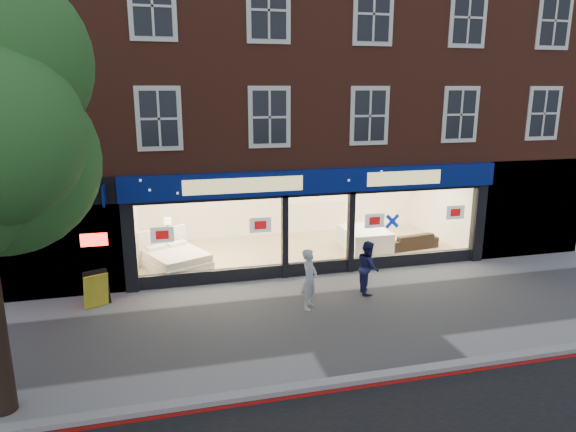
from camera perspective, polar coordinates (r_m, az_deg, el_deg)
name	(u,v)px	position (r m, az deg, el deg)	size (l,w,h in m)	color
ground	(354,315)	(13.36, 7.31, -10.82)	(120.00, 120.00, 0.00)	gray
kerb_line	(411,380)	(10.88, 13.54, -17.28)	(60.00, 0.10, 0.01)	#8C0A07
kerb_stone	(407,372)	(11.00, 13.05, -16.54)	(60.00, 0.25, 0.12)	gray
showroom_floor	(299,251)	(17.99, 1.21, -3.92)	(11.00, 4.50, 0.10)	tan
building	(287,56)	(18.77, -0.16, 17.32)	(19.00, 8.26, 10.30)	brown
display_bed	(175,259)	(16.46, -12.43, -4.64)	(2.30, 2.48, 1.12)	#EFE5D0
bedside_table	(169,241)	(18.49, -13.12, -2.73)	(0.45, 0.45, 0.55)	brown
mattress_stack	(365,239)	(18.20, 8.52, -2.52)	(1.43, 1.80, 0.71)	silver
sofa	(411,240)	(18.65, 13.53, -2.64)	(1.84, 0.72, 0.54)	black
a_board	(97,289)	(14.41, -20.50, -7.66)	(0.63, 0.40, 0.97)	gold
pedestrian_grey	(309,279)	(13.33, 2.39, -7.01)	(0.59, 0.38, 1.61)	#AFB1B7
pedestrian_blue	(368,267)	(14.50, 8.86, -5.64)	(0.73, 0.57, 1.50)	#191C48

